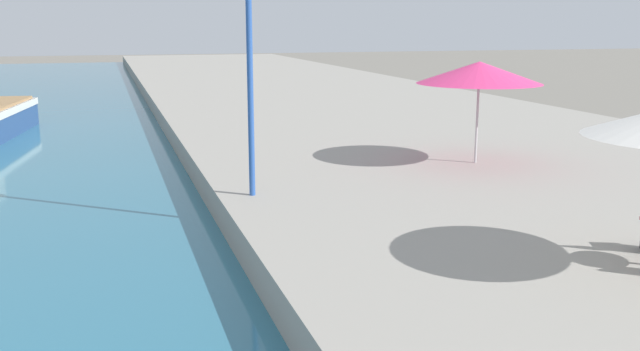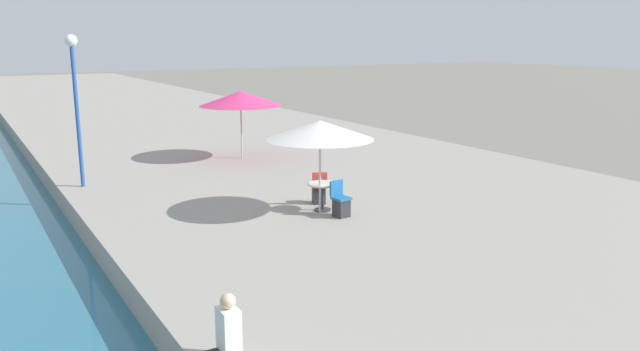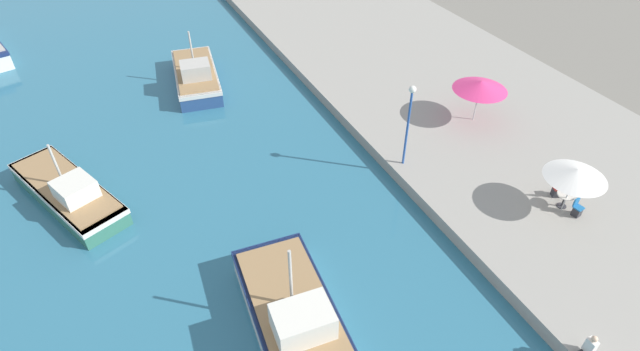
# 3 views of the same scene
# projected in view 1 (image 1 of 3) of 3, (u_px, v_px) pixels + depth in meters

# --- Properties ---
(quay_promenade) EXTENTS (16.00, 90.00, 0.69)m
(quay_promenade) POSITION_uv_depth(u_px,v_px,m) (320.00, 102.00, 34.76)
(quay_promenade) COLOR gray
(quay_promenade) RESTS_ON ground_plane
(cafe_umbrella_white) EXTENTS (3.08, 3.08, 2.52)m
(cafe_umbrella_white) POSITION_uv_depth(u_px,v_px,m) (479.00, 73.00, 17.46)
(cafe_umbrella_white) COLOR #B7B7B7
(cafe_umbrella_white) RESTS_ON quay_promenade
(lamppost) EXTENTS (0.36, 0.36, 4.56)m
(lamppost) POSITION_uv_depth(u_px,v_px,m) (249.00, 41.00, 13.92)
(lamppost) COLOR #28519E
(lamppost) RESTS_ON quay_promenade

